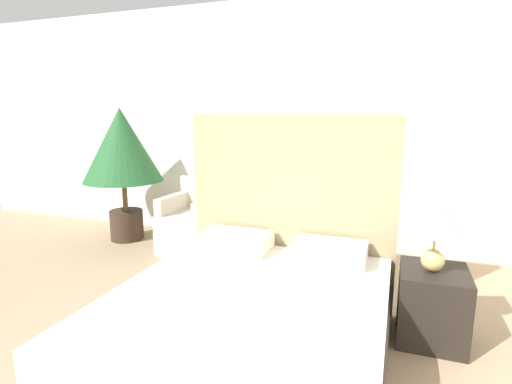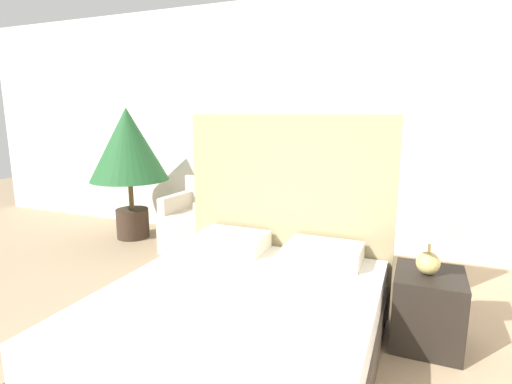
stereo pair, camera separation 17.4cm
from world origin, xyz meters
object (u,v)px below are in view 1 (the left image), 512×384
nightstand (432,305)px  side_table (229,238)px  bed (254,313)px  armchair_near_window_right (273,235)px  potted_palm (122,150)px  armchair_near_window_left (192,227)px  table_lamp (436,221)px

nightstand → side_table: bearing=153.1°
bed → nightstand: bearing=29.0°
armchair_near_window_right → potted_palm: size_ratio=0.50×
bed → side_table: bearing=118.6°
nightstand → armchair_near_window_right: bearing=144.4°
armchair_near_window_left → side_table: armchair_near_window_left is taller
bed → side_table: (-0.90, 1.64, -0.08)m
armchair_near_window_left → potted_palm: potted_palm is taller
bed → armchair_near_window_right: size_ratio=2.37×
armchair_near_window_right → table_lamp: table_lamp is taller
potted_palm → nightstand: potted_palm is taller
bed → potted_palm: (-2.39, 1.80, 0.83)m
table_lamp → side_table: size_ratio=1.17×
armchair_near_window_left → bed: bearing=-46.6°
bed → armchair_near_window_right: 1.75m
potted_palm → table_lamp: (3.48, -1.20, -0.26)m
armchair_near_window_left → nightstand: (2.51, -1.08, -0.03)m
table_lamp → side_table: (-1.99, 1.04, -0.65)m
bed → armchair_near_window_left: (-1.39, 1.70, -0.01)m
potted_palm → side_table: size_ratio=3.75×
table_lamp → nightstand: bearing=33.4°
armchair_near_window_left → nightstand: armchair_near_window_left is taller
table_lamp → side_table: bearing=152.5°
armchair_near_window_left → nightstand: 2.73m
potted_palm → table_lamp: 3.69m
side_table → armchair_near_window_left: bearing=173.2°
table_lamp → armchair_near_window_left: bearing=156.2°
nightstand → side_table: size_ratio=1.17×
armchair_near_window_left → table_lamp: (2.49, -1.10, 0.59)m
bed → armchair_near_window_left: size_ratio=2.37×
armchair_near_window_right → nightstand: bearing=-34.5°
potted_palm → armchair_near_window_right: bearing=-2.9°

